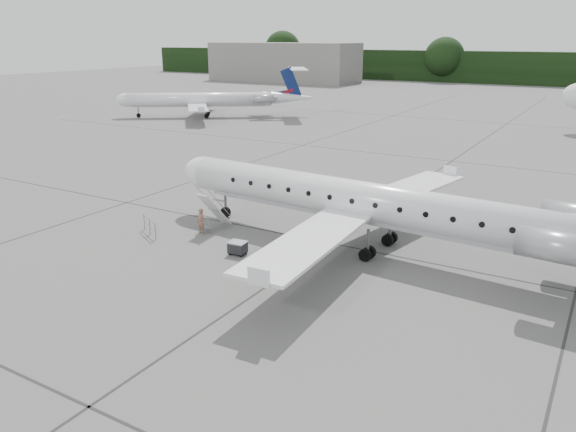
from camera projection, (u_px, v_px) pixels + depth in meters
The scene contains 8 objects.
ground at pixel (351, 279), 27.77m from camera, with size 320.00×320.00×0.00m, color #5A5A58.
terminal_building at pixel (284, 62), 150.37m from camera, with size 40.00×14.00×10.00m, color slate.
main_regional_jet at pixel (364, 182), 30.75m from camera, with size 30.10×21.67×7.72m, color silver, non-canonical shape.
airstair at pixel (214, 210), 34.79m from camera, with size 0.85×2.15×2.42m, color silver, non-canonical shape.
passenger at pixel (201, 221), 33.96m from camera, with size 0.58×0.38×1.58m, color #855948.
safety_railing at pixel (150, 227), 33.96m from camera, with size 2.20×0.08×1.00m, color gray, non-canonical shape.
baggage_cart at pixel (238, 248), 30.86m from camera, with size 0.91×0.74×0.79m, color black, non-canonical shape.
bg_regional_left at pixel (199, 93), 82.99m from camera, with size 27.31×19.66×7.16m, color silver, non-canonical shape.
Camera 1 is at (10.28, -23.54, 11.45)m, focal length 35.00 mm.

